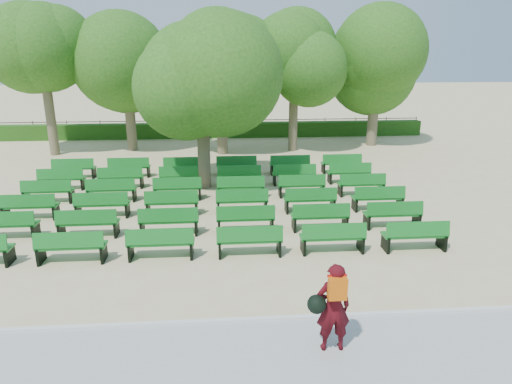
% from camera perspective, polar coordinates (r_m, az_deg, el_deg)
% --- Properties ---
extents(ground, '(120.00, 120.00, 0.00)m').
position_cam_1_polar(ground, '(15.15, -5.54, -2.96)').
color(ground, '#CAB886').
extents(paving, '(30.00, 2.20, 0.06)m').
position_cam_1_polar(paving, '(8.59, -6.27, -20.22)').
color(paving, '#A9A9A5').
rests_on(paving, ground).
extents(curb, '(30.00, 0.12, 0.10)m').
position_cam_1_polar(curb, '(9.51, -6.09, -15.89)').
color(curb, silver).
rests_on(curb, ground).
extents(hedge, '(26.00, 0.70, 0.90)m').
position_cam_1_polar(hedge, '(28.61, -5.17, 7.70)').
color(hedge, '#245315').
rests_on(hedge, ground).
extents(fence, '(26.00, 0.10, 1.02)m').
position_cam_1_polar(fence, '(29.08, -5.14, 6.96)').
color(fence, black).
rests_on(fence, ground).
extents(tree_line, '(21.80, 6.80, 7.04)m').
position_cam_1_polar(tree_line, '(24.77, -5.21, 5.12)').
color(tree_line, '#2F651B').
rests_on(tree_line, ground).
extents(bench_array, '(1.75, 0.59, 1.09)m').
position_cam_1_polar(bench_array, '(16.07, -5.95, -1.43)').
color(bench_array, '#136F20').
rests_on(bench_array, ground).
extents(tree_among, '(4.58, 4.58, 6.24)m').
position_cam_1_polar(tree_among, '(17.55, -6.85, 13.72)').
color(tree_among, brown).
rests_on(tree_among, ground).
extents(person, '(0.80, 0.48, 1.69)m').
position_cam_1_polar(person, '(8.38, 9.51, -13.93)').
color(person, '#40090F').
rests_on(person, ground).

